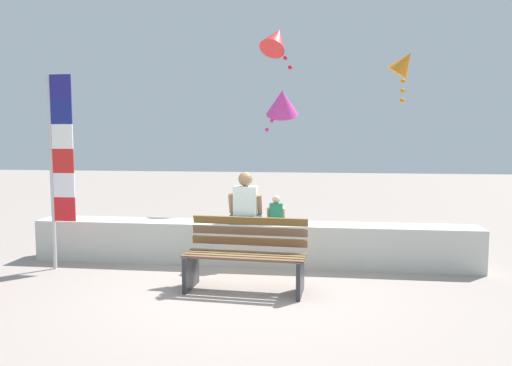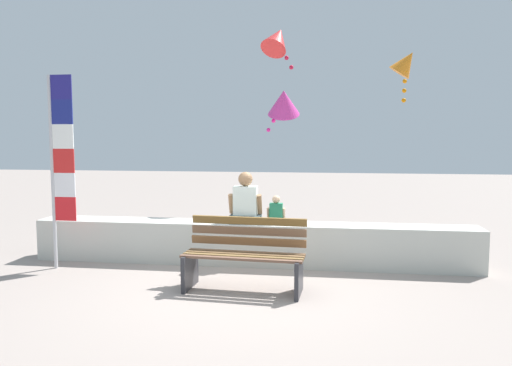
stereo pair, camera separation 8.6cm
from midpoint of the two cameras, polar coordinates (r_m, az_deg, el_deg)
name	(u,v)px [view 2 (the right image)]	position (r m, az deg, el deg)	size (l,w,h in m)	color
ground_plane	(237,288)	(6.25, -1.87, -12.32)	(40.00, 40.00, 0.00)	gray
seawall_ledge	(251,243)	(7.35, -0.23, -7.09)	(6.64, 0.54, 0.62)	beige
park_bench	(245,257)	(6.11, -0.95, -8.74)	(1.54, 0.70, 0.88)	brown
person_adult	(245,203)	(7.24, -0.91, -2.37)	(0.50, 0.37, 0.77)	#303F42
person_child	(276,213)	(7.20, 2.73, -3.50)	(0.28, 0.20, 0.42)	#302F46
flag_banner	(59,159)	(7.43, -21.90, 2.69)	(0.36, 0.05, 2.78)	#B7B7BC
kite_red	(277,39)	(9.41, 2.79, 16.57)	(0.73, 0.83, 0.93)	red
kite_magenta	(284,103)	(9.68, 3.53, 9.45)	(0.69, 0.83, 0.94)	#DB3D9E
kite_orange	(406,63)	(9.68, 17.48, 13.31)	(0.67, 0.70, 1.06)	orange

